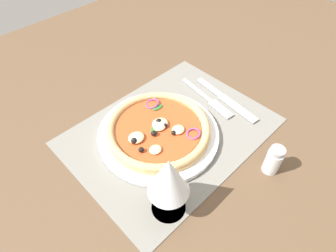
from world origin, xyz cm
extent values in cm
cube|color=brown|center=(0.00, 0.00, -1.20)|extent=(190.00, 140.00, 2.40)
cube|color=slate|center=(0.00, 0.00, 0.20)|extent=(45.03, 33.75, 0.40)
cylinder|color=white|center=(3.04, -0.90, 0.96)|extent=(27.11, 27.11, 1.12)
cylinder|color=tan|center=(3.04, -0.90, 2.02)|extent=(23.07, 23.07, 1.00)
torus|color=tan|center=(3.04, -0.90, 2.88)|extent=(23.02, 23.02, 1.80)
cylinder|color=#C64C23|center=(3.04, -0.90, 2.67)|extent=(18.91, 18.91, 0.30)
ellipsoid|color=beige|center=(8.57, -1.79, 3.35)|extent=(3.53, 3.18, 1.06)
ellipsoid|color=beige|center=(0.55, 2.77, 3.26)|extent=(2.93, 2.63, 0.88)
ellipsoid|color=beige|center=(2.21, -1.20, 3.37)|extent=(3.70, 3.33, 1.11)
ellipsoid|color=beige|center=(2.78, -0.78, 3.26)|extent=(2.95, 2.66, 0.89)
ellipsoid|color=beige|center=(7.75, 3.31, 3.22)|extent=(2.65, 2.39, 0.80)
sphere|color=black|center=(5.15, -0.38, 3.44)|extent=(1.23, 1.23, 1.23)
sphere|color=black|center=(1.95, 2.77, 3.34)|extent=(1.03, 1.03, 1.03)
sphere|color=black|center=(1.81, 0.46, 3.36)|extent=(1.07, 1.07, 1.07)
sphere|color=black|center=(9.55, -1.30, 3.50)|extent=(1.37, 1.37, 1.37)
sphere|color=black|center=(2.09, -1.73, 3.52)|extent=(1.40, 1.40, 1.40)
sphere|color=black|center=(9.94, 1.44, 3.39)|extent=(1.14, 1.14, 1.14)
torus|color=#8E3D75|center=(-1.10, 5.78, 3.07)|extent=(3.20, 3.16, 1.18)
torus|color=#8E3D75|center=(-1.11, -7.42, 3.07)|extent=(3.50, 3.39, 1.63)
ellipsoid|color=#2D6B28|center=(-1.19, -5.65, 3.02)|extent=(2.92, 1.66, 0.30)
ellipsoid|color=#2D6B28|center=(4.24, -0.96, 3.02)|extent=(2.92, 3.02, 0.30)
cube|color=#B2B5BA|center=(-14.79, -5.09, 0.62)|extent=(2.45, 11.18, 0.44)
cube|color=#B2B5BA|center=(-13.84, 1.68, 0.62)|extent=(2.53, 2.80, 0.44)
cube|color=#B2B5BA|center=(-12.47, 4.94, 0.62)|extent=(0.92, 4.32, 0.44)
cube|color=#B2B5BA|center=(-13.06, 5.03, 0.62)|extent=(0.92, 4.32, 0.44)
cube|color=#B2B5BA|center=(-13.66, 5.11, 0.62)|extent=(0.92, 4.32, 0.44)
cube|color=#B2B5BA|center=(-14.25, 5.20, 0.62)|extent=(0.92, 4.32, 0.44)
cube|color=#B2B5BA|center=(-18.00, -3.41, 0.71)|extent=(2.27, 8.49, 0.62)
cube|color=#B2B5BA|center=(-16.84, 6.52, 0.62)|extent=(3.33, 11.75, 0.44)
cylinder|color=silver|center=(13.61, 13.11, 0.20)|extent=(6.40, 6.40, 0.40)
cylinder|color=silver|center=(13.61, 13.11, 3.40)|extent=(0.80, 0.80, 6.00)
cone|color=silver|center=(13.61, 13.11, 10.65)|extent=(7.20, 7.20, 8.50)
cone|color=#4C993D|center=(13.61, 13.11, 9.33)|extent=(4.57, 4.57, 5.06)
cylinder|color=silver|center=(-7.14, 21.61, 2.75)|extent=(3.20, 3.20, 5.50)
cylinder|color=#ADADB2|center=(-7.14, 21.61, 6.10)|extent=(2.88, 2.88, 1.20)
camera|label=1|loc=(30.38, 30.10, 48.61)|focal=29.92mm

